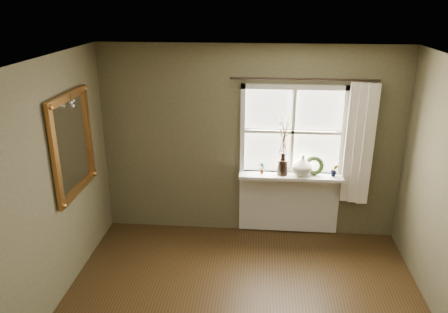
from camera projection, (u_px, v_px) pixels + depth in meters
name	position (u px, v px, depth m)	size (l,w,h in m)	color
ceiling	(244.00, 74.00, 3.26)	(4.50, 4.50, 0.00)	silver
wall_back	(250.00, 142.00, 5.86)	(4.00, 0.10, 2.60)	brown
wall_left	(11.00, 217.00, 3.88)	(0.10, 4.50, 2.60)	brown
window_frame	(292.00, 132.00, 5.68)	(1.36, 0.06, 1.24)	silver
window_sill	(291.00, 176.00, 5.78)	(1.36, 0.26, 0.04)	silver
window_apron	(288.00, 202.00, 6.04)	(1.36, 0.04, 0.88)	silver
dark_jug	(282.00, 167.00, 5.75)	(0.14, 0.14, 0.21)	black
cream_vase	(303.00, 165.00, 5.72)	(0.27, 0.27, 0.28)	silver
wreath	(314.00, 168.00, 5.76)	(0.26, 0.26, 0.06)	#283C1A
potted_plant_left	(262.00, 168.00, 5.78)	(0.08, 0.06, 0.16)	#283C1A
potted_plant_right	(334.00, 170.00, 5.70)	(0.09, 0.07, 0.17)	#283C1A
curtain	(359.00, 144.00, 5.56)	(0.36, 0.12, 1.59)	#F0E5D0
curtain_rod	(304.00, 79.00, 5.38)	(0.03, 0.03, 1.84)	black
gilt_mirror	(73.00, 144.00, 4.89)	(0.10, 0.98, 1.17)	white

